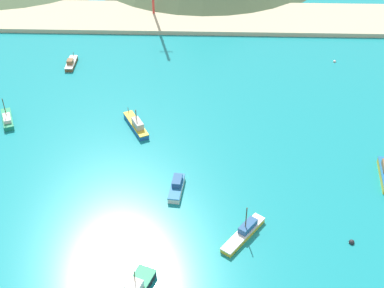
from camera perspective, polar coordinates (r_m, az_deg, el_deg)
The scene contains 10 objects.
ground at distance 96.22m, azimuth 4.24°, elevation -6.60°, with size 260.00×280.00×0.50m.
fishing_boat_0 at distance 122.64m, azimuth -19.43°, elevation 2.56°, with size 5.01×8.15×6.17m.
fishing_boat_2 at distance 90.16m, azimuth 5.70°, elevation -9.56°, with size 7.98×9.69×6.35m.
fishing_boat_6 at distance 97.96m, azimuth -1.68°, elevation -4.66°, with size 2.96×7.57×2.22m.
fishing_boat_7 at distance 82.70m, azimuth -6.05°, elevation -15.21°, with size 5.51×8.02×6.06m.
fishing_boat_9 at distance 114.16m, azimuth -6.07°, elevation 2.07°, with size 6.63×10.19×4.93m.
fishing_boat_13 at distance 141.36m, azimuth -13.00°, elevation 8.56°, with size 2.15×7.50×2.11m.
buoy_0 at distance 92.96m, azimuth 16.96°, elevation -10.18°, with size 0.95×0.95×0.95m.
buoy_1 at distance 144.79m, azimuth 15.22°, elevation 8.65°, with size 0.81×0.81×0.81m.
beach_strip at distance 164.14m, azimuth 3.45°, elevation 13.52°, with size 247.00×22.20×1.20m, color #C6B793.
Camera 1 is at (-4.89, -39.56, 66.04)m, focal length 49.06 mm.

